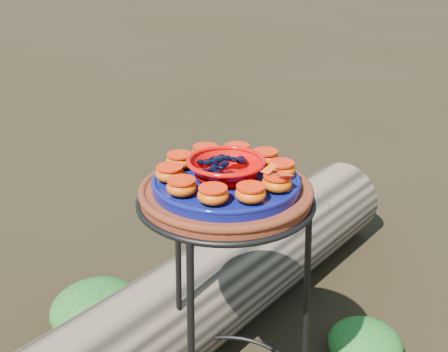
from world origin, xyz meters
TOP-DOWN VIEW (x-y plane):
  - plant_stand at (0.00, 0.00)m, footprint 0.44×0.44m
  - terracotta_saucer at (0.00, 0.00)m, footprint 0.38×0.38m
  - cobalt_plate at (0.00, 0.00)m, footprint 0.33×0.33m
  - red_bowl at (0.00, 0.00)m, footprint 0.16×0.16m
  - glass_gems at (0.00, 0.00)m, footprint 0.13×0.13m
  - orange_half_0 at (0.05, -0.11)m, footprint 0.06×0.06m
  - orange_half_1 at (0.10, -0.07)m, footprint 0.06×0.06m
  - orange_half_2 at (0.12, 0.01)m, footprint 0.06×0.06m
  - orange_half_3 at (0.10, 0.08)m, footprint 0.06×0.06m
  - orange_half_4 at (0.03, 0.12)m, footprint 0.06×0.06m
  - orange_half_5 at (-0.04, 0.12)m, footprint 0.06×0.06m
  - orange_half_6 at (-0.10, 0.07)m, footprint 0.06×0.06m
  - orange_half_7 at (-0.12, -0.01)m, footprint 0.06×0.06m
  - orange_half_8 at (-0.10, -0.08)m, footprint 0.06×0.06m
  - orange_half_9 at (-0.03, -0.12)m, footprint 0.06×0.06m
  - butterfly at (0.05, -0.11)m, footprint 0.08×0.06m
  - driftwood_log at (0.31, 0.38)m, footprint 1.75×0.79m
  - foliage_right at (0.52, -0.06)m, footprint 0.24×0.24m
  - foliage_back at (-0.07, 0.61)m, footprint 0.32×0.32m

SIDE VIEW (x-z plane):
  - foliage_right at x=0.52m, z-range 0.00..0.12m
  - foliage_back at x=-0.07m, z-range 0.00..0.16m
  - driftwood_log at x=0.31m, z-range 0.00..0.32m
  - plant_stand at x=0.00m, z-range 0.00..0.70m
  - terracotta_saucer at x=0.00m, z-range 0.70..0.73m
  - cobalt_plate at x=0.00m, z-range 0.73..0.75m
  - orange_half_0 at x=0.05m, z-range 0.75..0.79m
  - orange_half_1 at x=0.10m, z-range 0.75..0.79m
  - orange_half_2 at x=0.12m, z-range 0.75..0.79m
  - orange_half_3 at x=0.10m, z-range 0.75..0.79m
  - orange_half_4 at x=0.03m, z-range 0.75..0.79m
  - orange_half_5 at x=-0.04m, z-range 0.75..0.79m
  - orange_half_6 at x=-0.10m, z-range 0.75..0.79m
  - orange_half_7 at x=-0.12m, z-range 0.75..0.79m
  - orange_half_8 at x=-0.10m, z-range 0.75..0.79m
  - orange_half_9 at x=-0.03m, z-range 0.75..0.79m
  - red_bowl at x=0.00m, z-range 0.75..0.80m
  - butterfly at x=0.05m, z-range 0.79..0.80m
  - glass_gems at x=0.00m, z-range 0.80..0.82m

